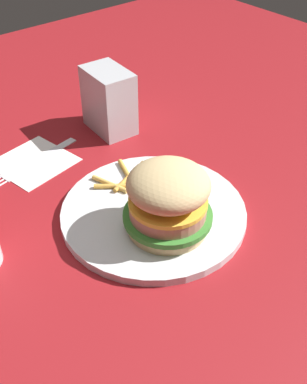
{
  "coord_description": "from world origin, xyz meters",
  "views": [
    {
      "loc": [
        -0.35,
        0.32,
        0.44
      ],
      "look_at": [
        0.03,
        0.01,
        0.04
      ],
      "focal_mm": 44.02,
      "sensor_mm": 36.0,
      "label": 1
    }
  ],
  "objects_px": {
    "napkin_dispenser": "(109,101)",
    "fries_pile": "(129,181)",
    "napkin": "(34,162)",
    "plate": "(154,212)",
    "sandwich": "(168,200)",
    "fork": "(33,161)"
  },
  "relations": [
    {
      "from": "fries_pile",
      "to": "plate",
      "type": "bearing_deg",
      "value": 172.25
    },
    {
      "from": "fries_pile",
      "to": "napkin_dispenser",
      "type": "xyz_separation_m",
      "value": [
        0.16,
        -0.08,
        0.04
      ]
    },
    {
      "from": "fries_pile",
      "to": "fork",
      "type": "xyz_separation_m",
      "value": [
        0.15,
        0.08,
        -0.01
      ]
    },
    {
      "from": "napkin",
      "to": "fork",
      "type": "height_order",
      "value": "fork"
    },
    {
      "from": "sandwich",
      "to": "fries_pile",
      "type": "distance_m",
      "value": 0.12
    },
    {
      "from": "napkin",
      "to": "fork",
      "type": "relative_size",
      "value": 0.64
    },
    {
      "from": "sandwich",
      "to": "napkin",
      "type": "height_order",
      "value": "sandwich"
    },
    {
      "from": "fries_pile",
      "to": "napkin_dispenser",
      "type": "bearing_deg",
      "value": -27.07
    },
    {
      "from": "sandwich",
      "to": "napkin_dispenser",
      "type": "relative_size",
      "value": 1.06
    },
    {
      "from": "plate",
      "to": "napkin",
      "type": "bearing_deg",
      "value": 16.36
    },
    {
      "from": "plate",
      "to": "sandwich",
      "type": "relative_size",
      "value": 2.2
    },
    {
      "from": "fries_pile",
      "to": "fork",
      "type": "bearing_deg",
      "value": 26.28
    },
    {
      "from": "napkin",
      "to": "fork",
      "type": "bearing_deg",
      "value": 100.78
    },
    {
      "from": "napkin_dispenser",
      "to": "fries_pile",
      "type": "bearing_deg",
      "value": -22.65
    },
    {
      "from": "fork",
      "to": "napkin",
      "type": "bearing_deg",
      "value": -79.22
    },
    {
      "from": "napkin",
      "to": "napkin_dispenser",
      "type": "bearing_deg",
      "value": -88.14
    },
    {
      "from": "fork",
      "to": "napkin_dispenser",
      "type": "height_order",
      "value": "napkin_dispenser"
    },
    {
      "from": "napkin",
      "to": "napkin_dispenser",
      "type": "height_order",
      "value": "napkin_dispenser"
    },
    {
      "from": "plate",
      "to": "fork",
      "type": "xyz_separation_m",
      "value": [
        0.22,
        0.07,
        -0.0
      ]
    },
    {
      "from": "plate",
      "to": "napkin_dispenser",
      "type": "height_order",
      "value": "napkin_dispenser"
    },
    {
      "from": "fork",
      "to": "napkin_dispenser",
      "type": "bearing_deg",
      "value": -88.05
    },
    {
      "from": "plate",
      "to": "fries_pile",
      "type": "relative_size",
      "value": 2.6
    }
  ]
}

